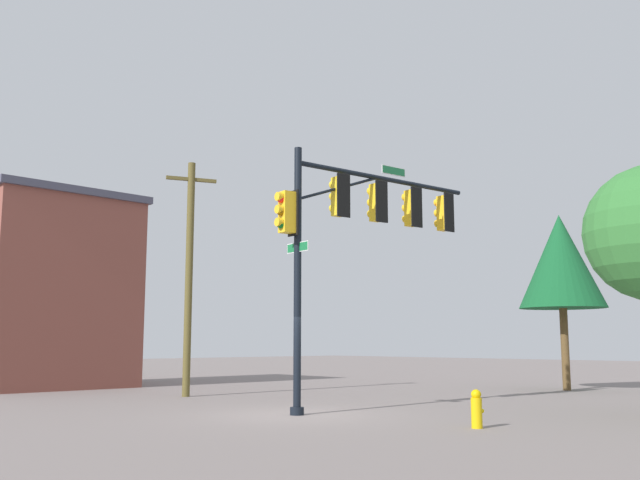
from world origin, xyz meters
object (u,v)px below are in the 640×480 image
(utility_pole, at_px, (189,273))
(brick_building, at_px, (47,290))
(tree_near, at_px, (561,262))
(signal_pole_assembly, at_px, (360,220))
(fire_hydrant, at_px, (477,409))

(utility_pole, bearing_deg, brick_building, 100.47)
(tree_near, bearing_deg, brick_building, 131.83)
(signal_pole_assembly, height_order, brick_building, brick_building)
(signal_pole_assembly, bearing_deg, tree_near, 0.63)
(signal_pole_assembly, relative_size, tree_near, 1.02)
(fire_hydrant, distance_m, brick_building, 20.87)
(brick_building, bearing_deg, fire_hydrant, -86.84)
(signal_pole_assembly, height_order, utility_pole, utility_pole)
(signal_pole_assembly, relative_size, fire_hydrant, 8.54)
(tree_near, distance_m, brick_building, 21.20)
(utility_pole, height_order, fire_hydrant, utility_pole)
(utility_pole, bearing_deg, tree_near, -30.42)
(utility_pole, relative_size, fire_hydrant, 9.92)
(signal_pole_assembly, bearing_deg, brick_building, 98.51)
(utility_pole, bearing_deg, signal_pole_assembly, -83.71)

